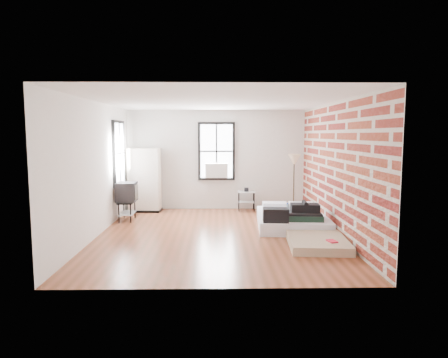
{
  "coord_description": "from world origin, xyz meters",
  "views": [
    {
      "loc": [
        -0.0,
        -8.31,
        2.12
      ],
      "look_at": [
        0.16,
        0.3,
        1.16
      ],
      "focal_mm": 32.0,
      "sensor_mm": 36.0,
      "label": 1
    }
  ],
  "objects_px": {
    "wardrobe": "(145,180)",
    "floor_lamp": "(294,163)",
    "mattress_bare": "(312,233)",
    "side_table": "(246,195)",
    "tv_stand": "(127,193)",
    "mattress_main": "(292,218)"
  },
  "relations": [
    {
      "from": "mattress_bare",
      "to": "floor_lamp",
      "type": "bearing_deg",
      "value": 90.77
    },
    {
      "from": "wardrobe",
      "to": "floor_lamp",
      "type": "distance_m",
      "value": 4.16
    },
    {
      "from": "mattress_bare",
      "to": "side_table",
      "type": "bearing_deg",
      "value": 114.07
    },
    {
      "from": "side_table",
      "to": "mattress_bare",
      "type": "bearing_deg",
      "value": -70.62
    },
    {
      "from": "mattress_bare",
      "to": "side_table",
      "type": "height_order",
      "value": "side_table"
    },
    {
      "from": "mattress_bare",
      "to": "wardrobe",
      "type": "distance_m",
      "value": 5.04
    },
    {
      "from": "side_table",
      "to": "floor_lamp",
      "type": "height_order",
      "value": "floor_lamp"
    },
    {
      "from": "floor_lamp",
      "to": "tv_stand",
      "type": "bearing_deg",
      "value": -164.75
    },
    {
      "from": "mattress_bare",
      "to": "floor_lamp",
      "type": "distance_m",
      "value": 3.31
    },
    {
      "from": "side_table",
      "to": "floor_lamp",
      "type": "bearing_deg",
      "value": -3.05
    },
    {
      "from": "mattress_bare",
      "to": "tv_stand",
      "type": "height_order",
      "value": "tv_stand"
    },
    {
      "from": "mattress_bare",
      "to": "wardrobe",
      "type": "relative_size",
      "value": 1.22
    },
    {
      "from": "mattress_main",
      "to": "floor_lamp",
      "type": "xyz_separation_m",
      "value": [
        0.41,
        1.9,
        1.16
      ]
    },
    {
      "from": "side_table",
      "to": "tv_stand",
      "type": "bearing_deg",
      "value": -157.55
    },
    {
      "from": "wardrobe",
      "to": "tv_stand",
      "type": "relative_size",
      "value": 1.84
    },
    {
      "from": "mattress_bare",
      "to": "tv_stand",
      "type": "xyz_separation_m",
      "value": [
        -4.15,
        1.88,
        0.55
      ]
    },
    {
      "from": "floor_lamp",
      "to": "mattress_bare",
      "type": "bearing_deg",
      "value": -93.92
    },
    {
      "from": "wardrobe",
      "to": "side_table",
      "type": "height_order",
      "value": "wardrobe"
    },
    {
      "from": "floor_lamp",
      "to": "tv_stand",
      "type": "height_order",
      "value": "floor_lamp"
    },
    {
      "from": "mattress_main",
      "to": "side_table",
      "type": "bearing_deg",
      "value": 118.76
    },
    {
      "from": "tv_stand",
      "to": "floor_lamp",
      "type": "bearing_deg",
      "value": 14.16
    },
    {
      "from": "mattress_bare",
      "to": "mattress_main",
      "type": "bearing_deg",
      "value": 104.21
    }
  ]
}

